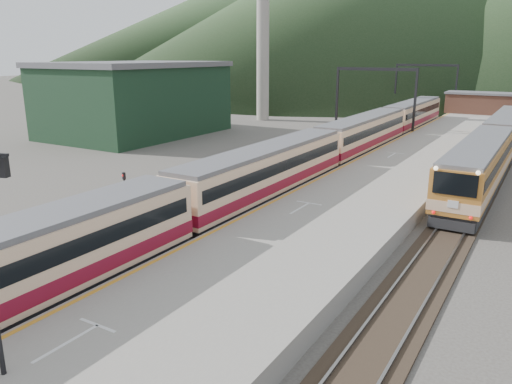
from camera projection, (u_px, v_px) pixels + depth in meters
The scene contains 14 objects.
track_main at pixel (350, 161), 45.32m from camera, with size 2.60×200.00×0.23m.
track_far at pixel (300, 156), 47.80m from camera, with size 2.60×200.00×0.23m.
track_second at pixel (487, 176), 39.61m from camera, with size 2.60×200.00×0.23m.
platform at pixel (406, 168), 40.77m from camera, with size 8.00×100.00×1.00m, color gray.
gantry_near at pixel (375, 89), 57.65m from camera, with size 9.55×0.25×8.00m.
gantry_far at pixel (426, 80), 78.30m from camera, with size 9.55×0.25×8.00m.
warehouse at pixel (136, 99), 59.74m from camera, with size 14.50×20.50×8.60m.
smokestack at pixel (263, 13), 70.43m from camera, with size 1.80×1.80×30.00m, color #9E998E.
station_shed at pixel (479, 103), 73.26m from camera, with size 9.40×4.40×3.10m.
hill_d at pixel (272, 19), 262.79m from camera, with size 200.00×200.00×55.00m, color #294624.
main_train at pixel (324, 152), 39.97m from camera, with size 2.69×73.82×3.28m.
second_train at pixel (495, 147), 41.90m from camera, with size 2.73×37.25×3.34m.
short_signal_b at pixel (287, 152), 42.04m from camera, with size 0.25×0.21×2.27m.
short_signal_c at pixel (125, 185), 31.54m from camera, with size 0.27×0.24×2.27m.
Camera 1 is at (15.59, -2.47, 9.45)m, focal length 35.00 mm.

